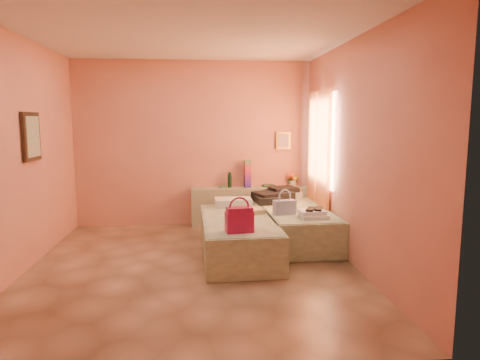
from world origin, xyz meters
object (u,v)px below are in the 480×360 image
Objects in this scene: headboard_ledge at (251,206)px; towel_stack at (314,214)px; water_bottle at (230,180)px; blue_handbag at (285,207)px; bed_right at (294,224)px; green_book at (269,186)px; bed_left at (238,236)px; magenta_handbag at (239,219)px; flower_vase at (293,179)px.

towel_stack is (0.65, -1.70, 0.23)m from headboard_ledge.
blue_handbag is (0.66, -1.50, -0.18)m from water_bottle.
bed_right is 7.96× the size of water_bottle.
water_bottle reaches higher than green_book.
green_book reaches higher than bed_left.
headboard_ledge is 0.58m from water_bottle.
towel_stack is (1.07, 0.65, -0.10)m from magenta_handbag.
headboard_ledge reaches higher than bed_left.
bed_right is at bearing 31.46° from bed_left.
green_book reaches higher than bed_right.
flower_vase is (0.74, 0.06, 0.46)m from headboard_ledge.
flower_vase is at bearing 61.58° from blue_handbag.
water_bottle is 0.82× the size of blue_handbag.
bed_left is 7.96× the size of water_bottle.
magenta_handbag is 0.91× the size of towel_stack.
water_bottle is 0.93× the size of flower_vase.
bed_left is at bearing 176.21° from towel_stack.
water_bottle is (0.01, 1.68, 0.53)m from bed_left.
flower_vase is 1.78m from towel_stack.
magenta_handbag is at bearing -100.14° from headboard_ledge.
blue_handbag is (-0.23, -0.40, 0.35)m from bed_right.
bed_left is 1.07m from bed_right.
green_book is at bearing 2.13° from water_bottle.
blue_handbag is at bearing -66.10° from water_bottle.
water_bottle is at bearing 173.57° from green_book.
bed_right is at bearing -88.11° from green_book.
headboard_ledge is 1.02× the size of bed_left.
magenta_handbag reaches higher than green_book.
water_bottle is 1.11m from flower_vase.
bed_right is at bearing -63.43° from headboard_ledge.
green_book is 0.57× the size of towel_stack.
headboard_ledge is 0.87m from flower_vase.
bed_left is 0.78m from blue_handbag.
towel_stack is (0.35, -0.25, -0.05)m from blue_handbag.
headboard_ledge is at bearing 75.60° from bed_left.
green_book is at bearing 100.48° from towel_stack.
magenta_handbag is 1.03× the size of blue_handbag.
green_book reaches higher than headboard_ledge.
magenta_handbag is (-0.42, -2.35, 0.32)m from headboard_ledge.
magenta_handbag reaches higher than bed_left.
magenta_handbag reaches higher than headboard_ledge.
magenta_handbag reaches higher than towel_stack.
towel_stack is at bearing -5.26° from bed_left.
water_bottle is at bearing 88.22° from bed_left.
headboard_ledge is 6.45× the size of magenta_handbag.
blue_handbag is at bearing -121.10° from bed_right.
bed_right is 1.65m from magenta_handbag.
magenta_handbag is 1.15m from blue_handbag.
towel_stack is (-0.10, -1.77, -0.24)m from flower_vase.
blue_handbag is (-0.44, -1.51, -0.19)m from flower_vase.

